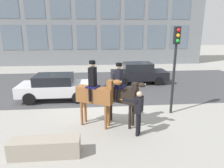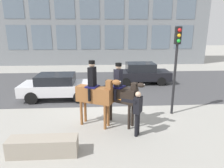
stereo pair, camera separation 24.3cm
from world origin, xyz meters
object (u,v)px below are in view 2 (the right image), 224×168
(mounted_horse_companion, at_px, (120,93))
(street_car_far_lane, at_px, (141,73))
(pedestrian_bystander, at_px, (137,110))
(street_car_near_lane, at_px, (58,86))
(traffic_light, at_px, (176,57))
(planter_ledge, at_px, (43,146))
(mounted_horse_lead, at_px, (95,93))

(mounted_horse_companion, xyz_separation_m, street_car_far_lane, (2.15, 6.43, -0.59))
(pedestrian_bystander, bearing_deg, street_car_far_lane, -72.36)
(street_car_near_lane, bearing_deg, traffic_light, -23.51)
(mounted_horse_companion, distance_m, planter_ledge, 3.34)
(mounted_horse_companion, height_order, pedestrian_bystander, mounted_horse_companion)
(mounted_horse_lead, xyz_separation_m, mounted_horse_companion, (0.99, -0.00, -0.03))
(mounted_horse_companion, height_order, planter_ledge, mounted_horse_companion)
(traffic_light, bearing_deg, street_car_near_lane, 156.49)
(pedestrian_bystander, distance_m, traffic_light, 3.15)
(pedestrian_bystander, bearing_deg, traffic_light, -106.69)
(street_car_near_lane, bearing_deg, planter_ledge, -83.72)
(mounted_horse_companion, distance_m, pedestrian_bystander, 1.08)
(mounted_horse_lead, relative_size, street_car_near_lane, 0.66)
(pedestrian_bystander, relative_size, traffic_light, 0.43)
(pedestrian_bystander, bearing_deg, street_car_near_lane, -19.36)
(pedestrian_bystander, relative_size, planter_ledge, 0.80)
(traffic_light, bearing_deg, mounted_horse_lead, -164.63)
(street_car_near_lane, bearing_deg, mounted_horse_companion, -47.35)
(mounted_horse_lead, bearing_deg, street_car_far_lane, 89.66)
(mounted_horse_lead, distance_m, street_car_near_lane, 4.07)
(street_car_near_lane, height_order, street_car_far_lane, street_car_far_lane)
(street_car_near_lane, xyz_separation_m, street_car_far_lane, (5.28, 3.03, 0.02))
(mounted_horse_companion, height_order, street_car_near_lane, mounted_horse_companion)
(mounted_horse_lead, distance_m, mounted_horse_companion, 0.99)
(planter_ledge, bearing_deg, street_car_far_lane, 60.48)
(pedestrian_bystander, bearing_deg, mounted_horse_companion, -29.76)
(street_car_near_lane, bearing_deg, pedestrian_bystander, -49.63)
(mounted_horse_lead, distance_m, traffic_light, 3.80)
(street_car_far_lane, bearing_deg, mounted_horse_lead, -116.01)
(street_car_far_lane, xyz_separation_m, planter_ledge, (-4.70, -8.30, -0.47))
(traffic_light, bearing_deg, mounted_horse_companion, -158.88)
(mounted_horse_lead, xyz_separation_m, street_car_far_lane, (3.14, 6.43, -0.62))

